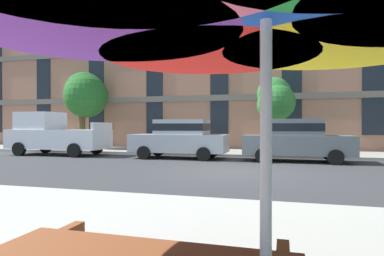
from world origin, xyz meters
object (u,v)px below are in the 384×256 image
(street_tree_left, at_px, (85,94))
(street_tree_middle, at_px, (275,101))
(pickup_white, at_px, (55,135))
(sedan_silver, at_px, (180,138))
(sedan_gray, at_px, (296,139))

(street_tree_left, bearing_deg, street_tree_middle, -2.93)
(pickup_white, xyz_separation_m, street_tree_middle, (10.89, 3.00, 1.76))
(sedan_silver, xyz_separation_m, sedan_gray, (5.07, 0.00, 0.00))
(pickup_white, xyz_separation_m, sedan_gray, (11.81, -0.00, -0.08))
(pickup_white, relative_size, sedan_gray, 1.16)
(pickup_white, distance_m, sedan_silver, 6.75)
(sedan_gray, height_order, street_tree_left, street_tree_left)
(street_tree_middle, bearing_deg, street_tree_left, 177.07)
(sedan_silver, bearing_deg, street_tree_left, 153.89)
(sedan_gray, relative_size, street_tree_left, 0.91)
(sedan_gray, distance_m, street_tree_middle, 3.64)
(sedan_gray, xyz_separation_m, street_tree_middle, (-0.92, 3.00, 1.84))
(pickup_white, distance_m, sedan_gray, 11.81)
(street_tree_left, bearing_deg, sedan_silver, -26.11)
(pickup_white, bearing_deg, sedan_gray, -0.00)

